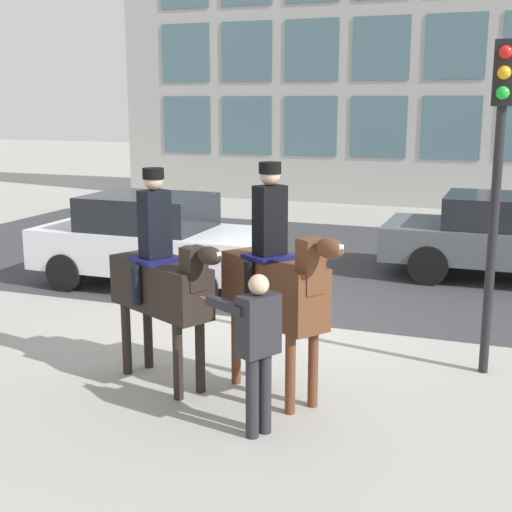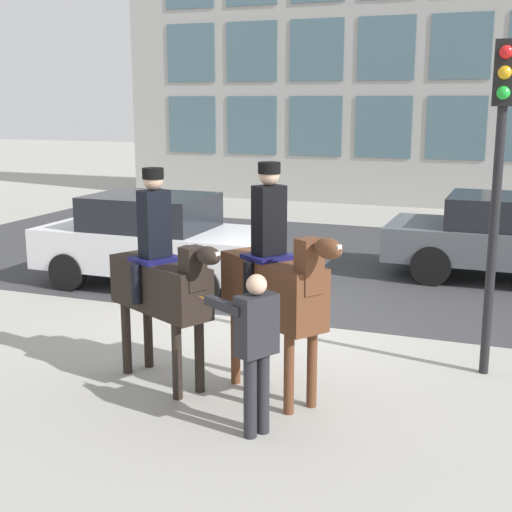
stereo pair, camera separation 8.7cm
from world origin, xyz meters
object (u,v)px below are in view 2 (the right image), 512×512
street_car_near_lane (155,240)px  traffic_light (499,156)px  mounted_horse_lead (161,279)px  pedestrian_bystander (255,342)px  mounted_horse_companion (275,282)px

street_car_near_lane → traffic_light: bearing=-21.8°
street_car_near_lane → traffic_light: size_ratio=1.07×
mounted_horse_lead → pedestrian_bystander: 1.72m
mounted_horse_lead → street_car_near_lane: size_ratio=0.60×
mounted_horse_lead → street_car_near_lane: bearing=146.9°
mounted_horse_companion → pedestrian_bystander: (0.14, -0.97, -0.34)m
mounted_horse_companion → traffic_light: size_ratio=0.67×
mounted_horse_lead → pedestrian_bystander: mounted_horse_lead is taller
mounted_horse_lead → mounted_horse_companion: 1.32m
traffic_light → pedestrian_bystander: bearing=-128.8°
mounted_horse_companion → street_car_near_lane: size_ratio=0.63×
mounted_horse_companion → traffic_light: 2.94m
mounted_horse_lead → traffic_light: traffic_light is taller
mounted_horse_companion → traffic_light: (2.15, 1.52, 1.31)m
pedestrian_bystander → street_car_near_lane: (-3.71, 4.77, -0.13)m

